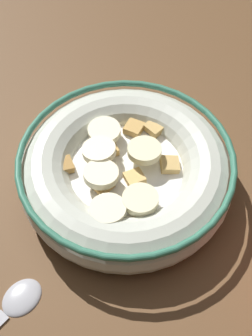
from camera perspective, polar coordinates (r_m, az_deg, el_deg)
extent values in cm
cube|color=brown|center=(44.59, 0.00, -3.00)|extent=(132.51, 132.51, 2.00)
cylinder|color=beige|center=(43.51, 0.00, -2.07)|extent=(10.73, 10.73, 0.60)
torus|color=beige|center=(41.81, 0.00, -0.52)|extent=(19.50, 19.50, 4.70)
torus|color=#337259|center=(40.15, 0.00, 1.16)|extent=(19.52, 19.52, 0.60)
cylinder|color=white|center=(41.53, 0.00, -0.24)|extent=(16.68, 16.68, 0.40)
cube|color=#AD7F42|center=(43.33, 7.67, 3.40)|extent=(1.82, 1.84, 0.77)
cube|color=tan|center=(43.81, 0.83, 5.03)|extent=(2.03, 2.04, 0.77)
cube|color=tan|center=(40.41, 1.07, -1.30)|extent=(2.31, 2.29, 0.91)
cube|color=tan|center=(37.60, 0.67, -7.52)|extent=(2.15, 2.13, 0.78)
cube|color=tan|center=(41.35, 5.49, 0.41)|extent=(1.96, 2.03, 0.95)
cube|color=#AD7F42|center=(39.82, -3.00, -2.07)|extent=(2.32, 2.31, 0.88)
cube|color=#B78947|center=(38.26, -4.25, -6.46)|extent=(2.24, 2.20, 0.94)
cube|color=#AD7F42|center=(42.76, -8.45, 2.34)|extent=(2.03, 2.06, 0.85)
cube|color=tan|center=(42.12, -2.25, 2.36)|extent=(2.24, 2.24, 0.73)
cube|color=tan|center=(40.26, -9.71, -2.53)|extent=(2.21, 2.21, 0.74)
cube|color=tan|center=(43.88, 3.63, 5.08)|extent=(2.27, 2.27, 0.75)
cube|color=#AD7F42|center=(41.34, -7.81, 0.34)|extent=(2.26, 2.29, 0.95)
cube|color=#AD7F42|center=(37.54, 3.13, -8.09)|extent=(1.88, 1.87, 0.77)
cylinder|color=#F9EFC6|center=(41.01, -3.39, 2.21)|extent=(3.67, 3.69, 1.23)
cylinder|color=#F9EFC6|center=(42.70, -2.73, 4.64)|extent=(3.42, 3.41, 0.75)
cylinder|color=beige|center=(40.75, 2.32, 2.21)|extent=(3.87, 3.83, 0.98)
cylinder|color=beige|center=(38.06, 1.81, -3.95)|extent=(3.52, 3.50, 0.97)
cylinder|color=#F4EABC|center=(37.63, -2.28, -5.24)|extent=(4.35, 4.33, 1.02)
cylinder|color=#F9EFC6|center=(39.26, -3.13, -0.78)|extent=(4.23, 4.18, 1.18)
ellipsoid|color=#A5A5AD|center=(39.39, -12.96, -15.30)|extent=(4.51, 4.25, 0.80)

